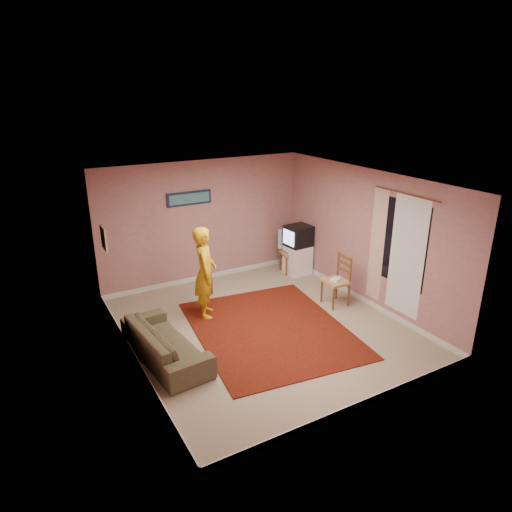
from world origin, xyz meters
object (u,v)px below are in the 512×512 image
chair_a (291,248)px  tv_cabinet (298,259)px  person (205,272)px  crt_tv (298,236)px  sofa (165,342)px  chair_b (336,276)px

chair_a → tv_cabinet: bearing=-49.6°
person → crt_tv: bearing=-48.5°
tv_cabinet → sofa: size_ratio=0.35×
sofa → person: person is taller
tv_cabinet → crt_tv: (-0.01, -0.00, 0.56)m
sofa → crt_tv: bearing=-69.1°
tv_cabinet → chair_b: 1.72m
chair_a → crt_tv: bearing=-51.2°
chair_b → tv_cabinet: bearing=172.6°
sofa → chair_b: bearing=-92.4°
chair_b → sofa: chair_b is taller
crt_tv → chair_b: bearing=-102.1°
chair_b → person: size_ratio=0.31×
tv_cabinet → sofa: 4.19m
tv_cabinet → person: (-2.62, -0.86, 0.52)m
tv_cabinet → chair_a: bearing=121.4°
crt_tv → chair_b: crt_tv is taller
chair_b → crt_tv: bearing=172.8°
chair_a → person: size_ratio=0.30×
person → chair_b: bearing=-85.9°
crt_tv → chair_b: 1.72m
chair_a → person: (-2.53, -1.01, 0.28)m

